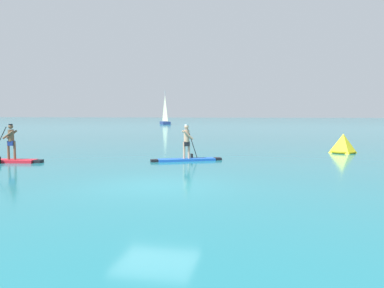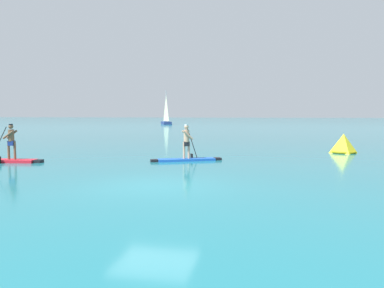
# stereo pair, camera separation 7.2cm
# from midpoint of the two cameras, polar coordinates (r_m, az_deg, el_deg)

# --- Properties ---
(ground) EXTENTS (440.00, 440.00, 0.00)m
(ground) POSITION_cam_midpoint_polar(r_m,az_deg,el_deg) (11.70, -5.73, -6.36)
(ground) COLOR #1E727F
(paddleboarder_near_left) EXTENTS (3.35, 1.07, 1.78)m
(paddleboarder_near_left) POSITION_cam_midpoint_polar(r_m,az_deg,el_deg) (19.08, -26.63, -1.61)
(paddleboarder_near_left) COLOR red
(paddleboarder_near_left) RESTS_ON ground
(paddleboarder_mid_center) EXTENTS (3.26, 1.79, 1.77)m
(paddleboarder_mid_center) POSITION_cam_midpoint_polar(r_m,az_deg,el_deg) (17.61, -0.91, -1.45)
(paddleboarder_mid_center) COLOR blue
(paddleboarder_mid_center) RESTS_ON ground
(race_marker_buoy) EXTENTS (1.41, 1.41, 1.10)m
(race_marker_buoy) POSITION_cam_midpoint_polar(r_m,az_deg,el_deg) (22.91, 22.15, -0.07)
(race_marker_buoy) COLOR yellow
(race_marker_buoy) RESTS_ON ground
(sailboat_left_horizon) EXTENTS (3.82, 6.10, 7.41)m
(sailboat_left_horizon) POSITION_cam_midpoint_polar(r_m,az_deg,el_deg) (80.81, -4.20, 3.72)
(sailboat_left_horizon) COLOR navy
(sailboat_left_horizon) RESTS_ON ground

